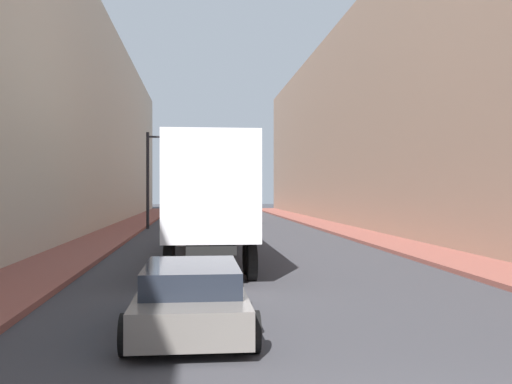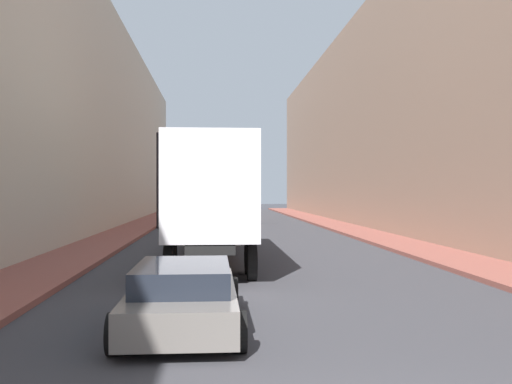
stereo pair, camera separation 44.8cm
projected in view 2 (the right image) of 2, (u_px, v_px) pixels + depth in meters
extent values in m
cube|color=brown|center=(349.00, 229.00, 35.30)|extent=(2.47, 80.00, 0.15)
cube|color=brown|center=(131.00, 230.00, 34.32)|extent=(2.47, 80.00, 0.15)
cube|color=#997A66|center=(416.00, 114.00, 35.59)|extent=(6.00, 80.00, 14.54)
cube|color=#BCB29E|center=(59.00, 115.00, 34.00)|extent=(6.00, 80.00, 14.01)
cube|color=silver|center=(211.00, 187.00, 19.82)|extent=(2.57, 11.02, 2.95)
cube|color=black|center=(211.00, 234.00, 19.82)|extent=(1.28, 11.02, 0.24)
cube|color=silver|center=(212.00, 214.00, 26.47)|extent=(2.57, 2.31, 2.74)
cylinder|color=black|center=(169.00, 263.00, 15.45)|extent=(0.25, 1.00, 1.00)
cylinder|color=black|center=(252.00, 262.00, 15.61)|extent=(0.25, 1.00, 1.00)
cylinder|color=black|center=(172.00, 258.00, 16.64)|extent=(0.25, 1.00, 1.00)
cylinder|color=black|center=(249.00, 257.00, 16.81)|extent=(0.25, 1.00, 1.00)
cylinder|color=black|center=(188.00, 233.00, 26.39)|extent=(0.25, 1.00, 1.00)
cylinder|color=black|center=(236.00, 233.00, 26.56)|extent=(0.25, 1.00, 1.00)
cube|color=slate|center=(184.00, 302.00, 10.29)|extent=(1.84, 4.60, 0.57)
cube|color=#1E232D|center=(183.00, 276.00, 10.06)|extent=(1.62, 2.53, 0.43)
cylinder|color=black|center=(143.00, 294.00, 11.82)|extent=(0.25, 0.64, 0.64)
cylinder|color=black|center=(232.00, 293.00, 11.95)|extent=(0.25, 0.64, 0.64)
cylinder|color=black|center=(116.00, 334.00, 8.52)|extent=(0.25, 0.64, 0.64)
cylinder|color=black|center=(238.00, 332.00, 8.66)|extent=(0.25, 0.64, 0.64)
cylinder|color=black|center=(158.00, 181.00, 36.95)|extent=(0.20, 0.20, 6.24)
cube|color=black|center=(205.00, 137.00, 37.17)|extent=(6.15, 0.12, 0.12)
cube|color=black|center=(182.00, 145.00, 37.06)|extent=(0.30, 0.24, 0.90)
sphere|color=green|center=(182.00, 145.00, 36.92)|extent=(0.18, 0.18, 0.18)
cube|color=black|center=(205.00, 145.00, 37.17)|extent=(0.30, 0.24, 0.90)
sphere|color=gold|center=(205.00, 145.00, 37.03)|extent=(0.18, 0.18, 0.18)
cube|color=black|center=(229.00, 145.00, 37.28)|extent=(0.30, 0.24, 0.90)
sphere|color=green|center=(229.00, 149.00, 37.14)|extent=(0.18, 0.18, 0.18)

